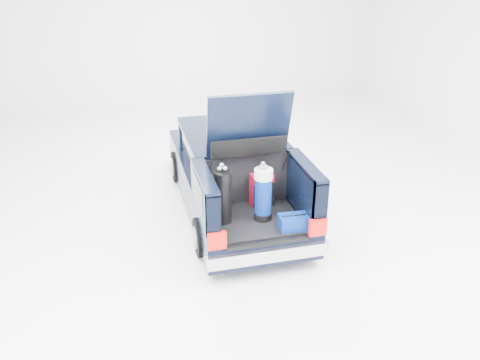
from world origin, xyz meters
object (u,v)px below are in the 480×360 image
object	(u,v)px
black_golf_bag	(223,197)
car	(232,173)
blue_golf_bag	(263,194)
blue_duffel	(294,222)
red_suitcase	(262,190)

from	to	relation	value
black_golf_bag	car	bearing A→B (deg)	68.01
black_golf_bag	blue_golf_bag	size ratio (longest dim) A/B	1.00
blue_golf_bag	blue_duffel	bearing A→B (deg)	-37.72
car	blue_golf_bag	world-z (taller)	car
black_golf_bag	blue_golf_bag	distance (m)	0.61
red_suitcase	blue_golf_bag	size ratio (longest dim) A/B	0.61
red_suitcase	blue_duffel	distance (m)	0.87
blue_duffel	black_golf_bag	bearing A→B (deg)	157.99
red_suitcase	blue_golf_bag	xyz separation A→B (m)	(-0.11, -0.43, 0.15)
red_suitcase	blue_duffel	world-z (taller)	red_suitcase
car	blue_duffel	size ratio (longest dim) A/B	10.58
car	blue_duffel	world-z (taller)	car
car	blue_golf_bag	distance (m)	1.66
red_suitcase	black_golf_bag	distance (m)	0.82
black_golf_bag	red_suitcase	bearing A→B (deg)	23.35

